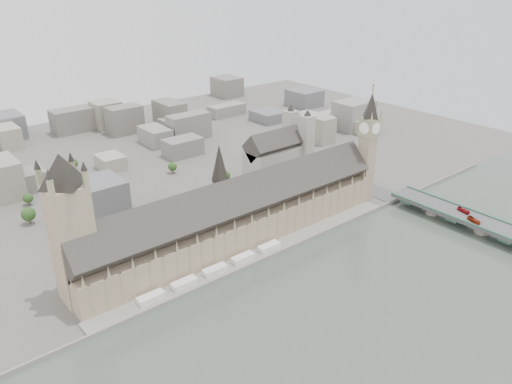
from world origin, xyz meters
TOP-DOWN VIEW (x-y plane):
  - ground at (0.00, 0.00)m, footprint 900.00×900.00m
  - river_thames at (0.00, -165.00)m, footprint 600.00×600.00m
  - embankment_wall at (0.00, -15.00)m, footprint 600.00×1.50m
  - river_terrace at (0.00, -7.50)m, footprint 270.00×15.00m
  - terrace_tents at (-40.00, -7.00)m, footprint 118.00×7.00m
  - palace_of_westminster at (0.00, 19.70)m, footprint 265.00×40.73m
  - elizabeth_tower at (138.00, 8.00)m, footprint 17.00×17.00m
  - victoria_tower at (-122.00, 26.00)m, footprint 30.00×30.00m
  - central_tower at (-10.00, 26.00)m, footprint 13.00×13.00m
  - westminster_bridge at (162.00, -87.50)m, footprint 25.00×325.00m
  - westminster_abbey at (110.92, 95.00)m, footprint 68.00×36.00m
  - city_skyline_inland at (0.00, 245.00)m, footprint 720.00×360.00m
  - park_trees at (-10.00, 60.00)m, footprint 110.00×30.00m
  - red_bus_north at (155.07, -90.16)m, footprint 6.89×12.46m
  - red_bus_south at (165.14, -75.49)m, footprint 5.18×11.61m
  - car_approach at (165.58, 38.20)m, footprint 2.53×5.23m

SIDE VIEW (x-z plane):
  - ground at x=0.00m, z-range 0.00..0.00m
  - river_thames at x=0.00m, z-range 0.00..0.00m
  - river_terrace at x=0.00m, z-range 0.00..2.00m
  - embankment_wall at x=0.00m, z-range 0.00..3.00m
  - terrace_tents at x=-40.00m, z-range 2.00..6.00m
  - westminster_bridge at x=162.00m, z-range 0.00..10.25m
  - park_trees at x=-10.00m, z-range 0.00..15.00m
  - car_approach at x=165.58m, z-range 10.25..11.72m
  - red_bus_south at x=165.14m, z-range 10.25..13.40m
  - red_bus_north at x=155.07m, z-range 10.25..13.65m
  - city_skyline_inland at x=0.00m, z-range 0.00..38.00m
  - palace_of_westminster at x=0.00m, z-range -5.02..50.43m
  - westminster_abbey at x=110.92m, z-range -6.92..57.08m
  - victoria_tower at x=-122.00m, z-range 5.20..105.20m
  - central_tower at x=-10.00m, z-range 33.92..81.92m
  - elizabeth_tower at x=138.00m, z-range 4.34..111.84m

